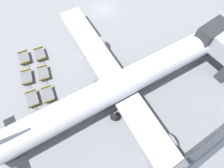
% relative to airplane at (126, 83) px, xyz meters
% --- Properties ---
extents(ground_plane, '(500.00, 500.00, 0.00)m').
position_rel_airplane_xyz_m(ground_plane, '(-18.03, 7.18, -3.11)').
color(ground_plane, gray).
extents(airplane, '(36.87, 45.50, 13.66)m').
position_rel_airplane_xyz_m(airplane, '(0.00, 0.00, 0.00)').
color(airplane, silver).
rests_on(airplane, ground_plane).
extents(baggage_dolly_row_near_col_a, '(3.38, 2.02, 0.92)m').
position_rel_airplane_xyz_m(baggage_dolly_row_near_col_a, '(-14.46, -11.12, -2.63)').
color(baggage_dolly_row_near_col_a, slate).
rests_on(baggage_dolly_row_near_col_a, ground_plane).
extents(baggage_dolly_row_near_col_b, '(3.40, 2.24, 0.92)m').
position_rel_airplane_xyz_m(baggage_dolly_row_near_col_b, '(-10.51, -12.11, -2.63)').
color(baggage_dolly_row_near_col_b, slate).
rests_on(baggage_dolly_row_near_col_b, ground_plane).
extents(baggage_dolly_row_near_col_c, '(3.39, 2.03, 0.92)m').
position_rel_airplane_xyz_m(baggage_dolly_row_near_col_c, '(-6.41, -12.71, -2.63)').
color(baggage_dolly_row_near_col_c, slate).
rests_on(baggage_dolly_row_near_col_c, ground_plane).
extents(baggage_dolly_row_near_col_d, '(3.38, 2.01, 0.92)m').
position_rel_airplane_xyz_m(baggage_dolly_row_near_col_d, '(-2.57, -13.76, -2.63)').
color(baggage_dolly_row_near_col_d, slate).
rests_on(baggage_dolly_row_near_col_d, ground_plane).
extents(baggage_dolly_row_mid_a_col_a, '(3.39, 2.06, 0.92)m').
position_rel_airplane_xyz_m(baggage_dolly_row_mid_a_col_a, '(-13.69, -8.52, -2.63)').
color(baggage_dolly_row_mid_a_col_a, slate).
rests_on(baggage_dolly_row_mid_a_col_a, ground_plane).
extents(baggage_dolly_row_mid_a_col_b, '(3.40, 2.20, 0.92)m').
position_rel_airplane_xyz_m(baggage_dolly_row_mid_a_col_b, '(-9.78, -9.52, -2.63)').
color(baggage_dolly_row_mid_a_col_b, slate).
rests_on(baggage_dolly_row_mid_a_col_b, ground_plane).
extents(baggage_dolly_row_mid_a_col_c, '(3.39, 2.09, 0.92)m').
position_rel_airplane_xyz_m(baggage_dolly_row_mid_a_col_c, '(-5.80, -10.40, -2.63)').
color(baggage_dolly_row_mid_a_col_c, slate).
rests_on(baggage_dolly_row_mid_a_col_c, ground_plane).
extents(baggage_dolly_row_mid_a_col_d, '(3.39, 2.08, 0.92)m').
position_rel_airplane_xyz_m(baggage_dolly_row_mid_a_col_d, '(-1.85, -10.97, -2.63)').
color(baggage_dolly_row_mid_a_col_d, slate).
rests_on(baggage_dolly_row_mid_a_col_d, ground_plane).
extents(stand_guidance_stripe, '(1.74, 29.47, 0.01)m').
position_rel_airplane_xyz_m(stand_guidance_stripe, '(-1.70, -9.67, -3.11)').
color(stand_guidance_stripe, white).
rests_on(stand_guidance_stripe, ground_plane).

